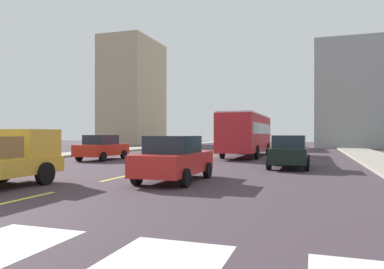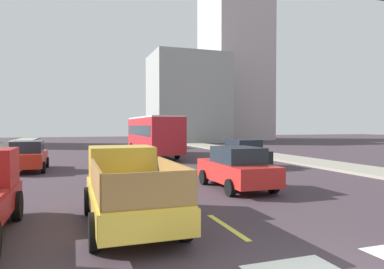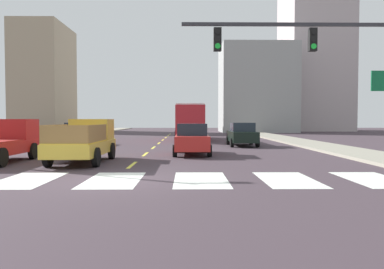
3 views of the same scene
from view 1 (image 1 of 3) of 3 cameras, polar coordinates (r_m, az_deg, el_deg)
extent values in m
cube|color=gray|center=(29.43, -22.94, -3.26)|extent=(3.17, 110.00, 0.15)
cube|color=yellow|center=(11.19, -24.86, -9.13)|extent=(0.16, 2.40, 0.01)
cube|color=yellow|center=(15.19, -11.72, -6.68)|extent=(0.16, 2.40, 0.01)
cube|color=yellow|center=(19.65, -4.34, -5.13)|extent=(0.16, 2.40, 0.01)
cube|color=yellow|center=(24.32, 0.24, -4.13)|extent=(0.16, 2.40, 0.01)
cube|color=yellow|center=(29.10, 3.32, -3.43)|extent=(0.16, 2.40, 0.01)
cube|color=yellow|center=(33.95, 5.53, -2.92)|extent=(0.16, 2.40, 0.01)
cube|color=yellow|center=(38.83, 7.18, -2.54)|extent=(0.16, 2.40, 0.01)
cube|color=yellow|center=(43.74, 8.46, -2.25)|extent=(0.16, 2.40, 0.01)
cube|color=gold|center=(14.53, -24.61, -1.24)|extent=(1.84, 1.60, 1.00)
cube|color=#19232D|center=(14.85, -23.45, -0.51)|extent=(1.72, 0.08, 0.56)
cylinder|color=black|center=(15.18, -27.69, -5.19)|extent=(0.22, 0.80, 0.80)
cylinder|color=black|center=(13.84, -22.03, -5.70)|extent=(0.22, 0.80, 0.80)
cube|color=red|center=(29.02, 8.57, 0.21)|extent=(2.50, 10.80, 2.70)
cube|color=#19232D|center=(29.02, 8.57, 0.90)|extent=(2.52, 9.94, 0.80)
cube|color=silver|center=(29.05, 8.57, 2.99)|extent=(2.40, 10.37, 0.12)
cylinder|color=black|center=(32.56, 7.41, -2.18)|extent=(0.22, 1.00, 1.00)
cylinder|color=black|center=(32.18, 11.79, -2.21)|extent=(0.22, 1.00, 1.00)
cylinder|color=black|center=(26.39, 4.78, -2.71)|extent=(0.22, 1.00, 1.00)
cylinder|color=black|center=(25.92, 10.16, -2.77)|extent=(0.22, 1.00, 1.00)
cube|color=black|center=(19.76, 15.01, -3.08)|extent=(1.80, 4.40, 0.76)
cube|color=#1E2833|center=(19.58, 14.99, -1.06)|extent=(1.58, 2.11, 0.64)
cylinder|color=black|center=(21.21, 12.80, -3.89)|extent=(0.22, 0.64, 0.64)
cylinder|color=black|center=(21.11, 17.68, -3.91)|extent=(0.22, 0.64, 0.64)
cylinder|color=black|center=(18.51, 11.97, -4.48)|extent=(0.22, 0.64, 0.64)
cylinder|color=black|center=(18.39, 17.56, -4.51)|extent=(0.22, 0.64, 0.64)
cube|color=red|center=(25.75, -13.89, -2.34)|extent=(1.80, 4.40, 0.76)
cube|color=#1E2833|center=(25.60, -14.07, -0.79)|extent=(1.58, 2.11, 0.64)
cylinder|color=black|center=(27.40, -13.95, -2.99)|extent=(0.22, 0.64, 0.64)
cylinder|color=black|center=(26.48, -10.66, -3.09)|extent=(0.22, 0.64, 0.64)
cylinder|color=black|center=(25.14, -17.29, -3.27)|extent=(0.22, 0.64, 0.64)
cylinder|color=black|center=(24.13, -13.81, -3.41)|extent=(0.22, 0.64, 0.64)
cube|color=red|center=(13.81, -2.72, -4.45)|extent=(1.80, 4.40, 0.76)
cube|color=#1E2833|center=(13.63, -2.95, -1.57)|extent=(1.58, 2.11, 0.64)
cylinder|color=black|center=(15.44, -4.01, -5.39)|extent=(0.22, 0.64, 0.64)
cylinder|color=black|center=(14.85, 2.45, -5.61)|extent=(0.22, 0.64, 0.64)
cylinder|color=black|center=(12.97, -8.65, -6.44)|extent=(0.22, 0.64, 0.64)
cylinder|color=black|center=(12.26, -1.09, -6.81)|extent=(0.22, 0.64, 0.64)
cube|color=tan|center=(64.10, -9.21, 6.51)|extent=(7.60, 11.78, 17.90)
cube|color=#959795|center=(52.73, 24.88, 5.59)|extent=(11.53, 9.49, 13.70)
camera|label=2|loc=(11.31, -71.59, 4.05)|focal=32.45mm
camera|label=3|loc=(9.46, -128.03, 0.65)|focal=35.04mm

